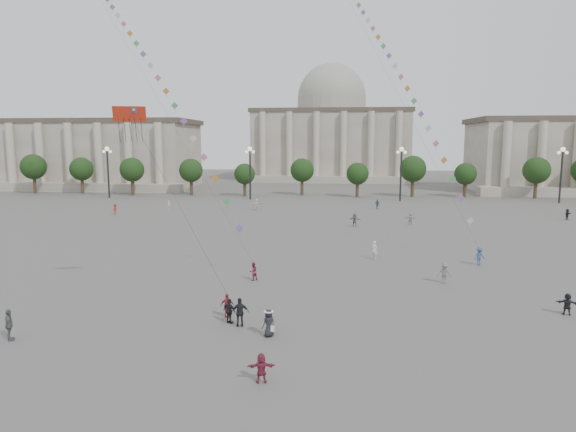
# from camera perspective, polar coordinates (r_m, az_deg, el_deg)

# --- Properties ---
(ground) EXTENTS (360.00, 360.00, 0.00)m
(ground) POSITION_cam_1_polar(r_m,az_deg,el_deg) (34.70, -0.04, -11.45)
(ground) COLOR #504E4B
(ground) RESTS_ON ground
(hall_west) EXTENTS (84.00, 26.22, 17.20)m
(hall_west) POSITION_cam_1_polar(r_m,az_deg,el_deg) (148.76, -26.02, 6.20)
(hall_west) COLOR gray
(hall_west) RESTS_ON ground
(hall_central) EXTENTS (48.30, 34.30, 35.50)m
(hall_central) POSITION_cam_1_polar(r_m,az_deg,el_deg) (161.75, 4.81, 9.16)
(hall_central) COLOR gray
(hall_central) RESTS_ON ground
(tree_row) EXTENTS (137.12, 5.12, 8.00)m
(tree_row) POSITION_cam_1_polar(r_m,az_deg,el_deg) (110.71, 4.20, 5.00)
(tree_row) COLOR #392A1C
(tree_row) RESTS_ON ground
(lamp_post_far_west) EXTENTS (2.00, 0.90, 10.65)m
(lamp_post_far_west) POSITION_cam_1_polar(r_m,az_deg,el_deg) (113.42, -19.41, 5.62)
(lamp_post_far_west) COLOR #262628
(lamp_post_far_west) RESTS_ON ground
(lamp_post_mid_west) EXTENTS (2.00, 0.90, 10.65)m
(lamp_post_mid_west) POSITION_cam_1_polar(r_m,az_deg,el_deg) (104.21, -4.24, 5.87)
(lamp_post_mid_west) COLOR #262628
(lamp_post_mid_west) RESTS_ON ground
(lamp_post_mid_east) EXTENTS (2.00, 0.90, 10.65)m
(lamp_post_mid_east) POSITION_cam_1_polar(r_m,az_deg,el_deg) (103.23, 12.46, 5.68)
(lamp_post_mid_east) COLOR #262628
(lamp_post_mid_east) RESTS_ON ground
(lamp_post_far_east) EXTENTS (2.00, 0.90, 10.65)m
(lamp_post_far_east) POSITION_cam_1_polar(r_m,az_deg,el_deg) (110.68, 28.14, 5.06)
(lamp_post_far_east) COLOR #262628
(lamp_post_far_east) RESTS_ON ground
(person_crowd_0) EXTENTS (1.08, 0.74, 1.70)m
(person_crowd_0) POSITION_cam_1_polar(r_m,az_deg,el_deg) (90.95, 9.90, 1.31)
(person_crowd_0) COLOR #324B72
(person_crowd_0) RESTS_ON ground
(person_crowd_2) EXTENTS (0.75, 1.20, 1.77)m
(person_crowd_2) POSITION_cam_1_polar(r_m,az_deg,el_deg) (87.40, -18.63, 0.74)
(person_crowd_2) COLOR brown
(person_crowd_2) RESTS_ON ground
(person_crowd_3) EXTENTS (1.47, 0.78, 1.51)m
(person_crowd_3) POSITION_cam_1_polar(r_m,az_deg,el_deg) (40.19, 28.61, -8.58)
(person_crowd_3) COLOR black
(person_crowd_3) RESTS_ON ground
(person_crowd_4) EXTENTS (1.78, 1.49, 1.92)m
(person_crowd_4) POSITION_cam_1_polar(r_m,az_deg,el_deg) (88.43, -3.50, 1.30)
(person_crowd_4) COLOR silver
(person_crowd_4) RESTS_ON ground
(person_crowd_6) EXTENTS (1.23, 0.84, 1.75)m
(person_crowd_6) POSITION_cam_1_polar(r_m,az_deg,el_deg) (44.79, 16.99, -6.09)
(person_crowd_6) COLOR slate
(person_crowd_6) RESTS_ON ground
(person_crowd_7) EXTENTS (1.69, 1.08, 1.74)m
(person_crowd_7) POSITION_cam_1_polar(r_m,az_deg,el_deg) (74.82, 13.45, -0.27)
(person_crowd_7) COLOR #B9BAB5
(person_crowd_7) RESTS_ON ground
(person_crowd_9) EXTENTS (1.48, 1.33, 1.63)m
(person_crowd_9) POSITION_cam_1_polar(r_m,az_deg,el_deg) (88.16, 28.62, 0.17)
(person_crowd_9) COLOR black
(person_crowd_9) RESTS_ON ground
(person_crowd_10) EXTENTS (0.39, 0.56, 1.49)m
(person_crowd_10) POSITION_cam_1_polar(r_m,az_deg,el_deg) (91.58, -13.07, 1.20)
(person_crowd_10) COLOR silver
(person_crowd_10) RESTS_ON ground
(person_crowd_12) EXTENTS (1.79, 1.27, 1.86)m
(person_crowd_12) POSITION_cam_1_polar(r_m,az_deg,el_deg) (71.73, 7.43, -0.42)
(person_crowd_12) COLOR slate
(person_crowd_12) RESTS_ON ground
(person_crowd_13) EXTENTS (0.82, 0.77, 1.88)m
(person_crowd_13) POSITION_cam_1_polar(r_m,az_deg,el_deg) (52.18, 9.57, -3.75)
(person_crowd_13) COLOR silver
(person_crowd_13) RESTS_ON ground
(tourist_0) EXTENTS (0.98, 0.46, 1.63)m
(tourist_0) POSITION_cam_1_polar(r_m,az_deg,el_deg) (35.09, -6.75, -9.88)
(tourist_0) COLOR #9C2A34
(tourist_0) RESTS_ON ground
(tourist_1) EXTENTS (1.05, 0.81, 1.66)m
(tourist_1) POSITION_cam_1_polar(r_m,az_deg,el_deg) (34.00, -6.52, -10.45)
(tourist_1) COLOR black
(tourist_1) RESTS_ON ground
(tourist_2) EXTENTS (1.44, 0.70, 1.49)m
(tourist_2) POSITION_cam_1_polar(r_m,az_deg,el_deg) (26.18, -2.98, -16.52)
(tourist_2) COLOR maroon
(tourist_2) RESTS_ON ground
(tourist_3) EXTENTS (0.97, 1.21, 1.92)m
(tourist_3) POSITION_cam_1_polar(r_m,az_deg,el_deg) (35.13, -28.57, -10.59)
(tourist_3) COLOR #58575B
(tourist_3) RESTS_ON ground
(tourist_4) EXTENTS (1.18, 0.72, 1.88)m
(tourist_4) POSITION_cam_1_polar(r_m,az_deg,el_deg) (33.34, -5.34, -10.61)
(tourist_4) COLOR black
(tourist_4) RESTS_ON ground
(kite_flyer_0) EXTENTS (0.95, 0.95, 1.55)m
(kite_flyer_0) POSITION_cam_1_polar(r_m,az_deg,el_deg) (43.94, -3.89, -6.15)
(kite_flyer_0) COLOR maroon
(kite_flyer_0) RESTS_ON ground
(kite_flyer_1) EXTENTS (1.31, 1.08, 1.76)m
(kite_flyer_1) POSITION_cam_1_polar(r_m,az_deg,el_deg) (52.30, 20.50, -4.20)
(kite_flyer_1) COLOR #374B7C
(kite_flyer_1) RESTS_ON ground
(hat_person) EXTENTS (0.97, 0.94, 1.69)m
(hat_person) POSITION_cam_1_polar(r_m,az_deg,el_deg) (31.67, -2.15, -11.73)
(hat_person) COLOR black
(hat_person) RESTS_ON ground
(dragon_kite) EXTENTS (4.62, 1.44, 13.96)m
(dragon_kite) POSITION_cam_1_polar(r_m,az_deg,el_deg) (37.15, -17.07, 9.62)
(dragon_kite) COLOR red
(dragon_kite) RESTS_ON ground
(kite_train_west) EXTENTS (36.63, 42.35, 70.88)m
(kite_train_west) POSITION_cam_1_polar(r_m,az_deg,el_deg) (71.09, -17.11, 18.24)
(kite_train_west) COLOR #3F3F3F
(kite_train_west) RESTS_ON ground
(kite_train_mid) EXTENTS (17.43, 43.21, 64.41)m
(kite_train_mid) POSITION_cam_1_polar(r_m,az_deg,el_deg) (73.85, 9.70, 18.88)
(kite_train_mid) COLOR #3F3F3F
(kite_train_mid) RESTS_ON ground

